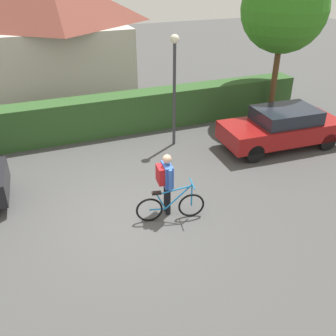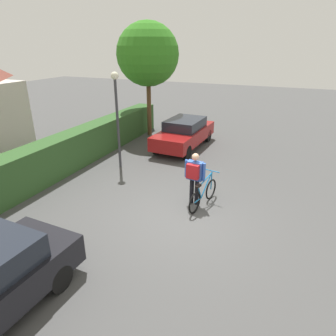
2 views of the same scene
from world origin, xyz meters
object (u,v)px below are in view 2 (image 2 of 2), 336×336
object	(u,v)px
street_lamp	(117,107)
tree_kerbside	(148,55)
parked_car_far	(184,133)
bicycle	(203,194)
person_rider	(194,174)

from	to	relation	value
street_lamp	tree_kerbside	world-z (taller)	tree_kerbside
parked_car_far	street_lamp	size ratio (longest dim) A/B	1.13
parked_car_far	tree_kerbside	size ratio (longest dim) A/B	0.73
parked_car_far	street_lamp	xyz separation A→B (m)	(-3.29, 1.50, 1.70)
parked_car_far	street_lamp	distance (m)	4.00
parked_car_far	tree_kerbside	world-z (taller)	tree_kerbside
tree_kerbside	bicycle	bearing A→B (deg)	-142.12
parked_car_far	person_rider	size ratio (longest dim) A/B	2.52
bicycle	street_lamp	bearing A→B (deg)	66.68
parked_car_far	tree_kerbside	xyz separation A→B (m)	(1.31, 2.46, 3.36)
parked_car_far	person_rider	distance (m)	5.45
person_rider	street_lamp	bearing A→B (deg)	64.87
tree_kerbside	street_lamp	bearing A→B (deg)	-168.23
parked_car_far	person_rider	bearing A→B (deg)	-156.77
person_rider	tree_kerbside	size ratio (longest dim) A/B	0.29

